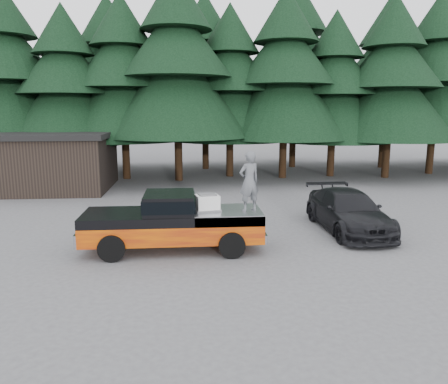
{
  "coord_description": "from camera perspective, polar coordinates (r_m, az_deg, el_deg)",
  "views": [
    {
      "loc": [
        -0.48,
        -13.92,
        4.61
      ],
      "look_at": [
        0.72,
        0.0,
        1.94
      ],
      "focal_mm": 35.0,
      "sensor_mm": 36.0,
      "label": 1
    }
  ],
  "objects": [
    {
      "name": "pickup_truck",
      "position": [
        14.56,
        -6.66,
        -4.99
      ],
      "size": [
        6.0,
        2.04,
        1.33
      ],
      "primitive_type": null,
      "color": "#D75E00",
      "rests_on": "ground"
    },
    {
      "name": "truck_cab",
      "position": [
        14.33,
        -7.14,
        -1.3
      ],
      "size": [
        1.66,
        1.9,
        0.59
      ],
      "primitive_type": "cube",
      "color": "black",
      "rests_on": "pickup_truck"
    },
    {
      "name": "man_on_bed",
      "position": [
        14.08,
        3.3,
        1.4
      ],
      "size": [
        0.84,
        0.72,
        1.97
      ],
      "primitive_type": "imported",
      "rotation": [
        0.0,
        0.0,
        3.55
      ],
      "color": "#54575B",
      "rests_on": "pickup_truck"
    },
    {
      "name": "parked_car",
      "position": [
        17.39,
        15.91,
        -2.4
      ],
      "size": [
        2.29,
        5.3,
        1.52
      ],
      "primitive_type": "imported",
      "rotation": [
        0.0,
        0.0,
        0.03
      ],
      "color": "black",
      "rests_on": "ground"
    },
    {
      "name": "ground",
      "position": [
        14.67,
        -2.83,
        -7.52
      ],
      "size": [
        120.0,
        120.0,
        0.0
      ],
      "primitive_type": "plane",
      "color": "#4E4E51",
      "rests_on": "ground"
    },
    {
      "name": "air_compressor",
      "position": [
        14.26,
        -2.21,
        -1.47
      ],
      "size": [
        0.84,
        0.74,
        0.5
      ],
      "primitive_type": "cube",
      "rotation": [
        0.0,
        0.0,
        0.21
      ],
      "color": "silver",
      "rests_on": "pickup_truck"
    },
    {
      "name": "utility_building",
      "position": [
        27.45,
        -23.03,
        3.8
      ],
      "size": [
        8.4,
        6.4,
        3.3
      ],
      "color": "black",
      "rests_on": "ground"
    },
    {
      "name": "treeline",
      "position": [
        31.29,
        -3.39,
        16.51
      ],
      "size": [
        60.15,
        16.05,
        17.5
      ],
      "color": "black",
      "rests_on": "ground"
    }
  ]
}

